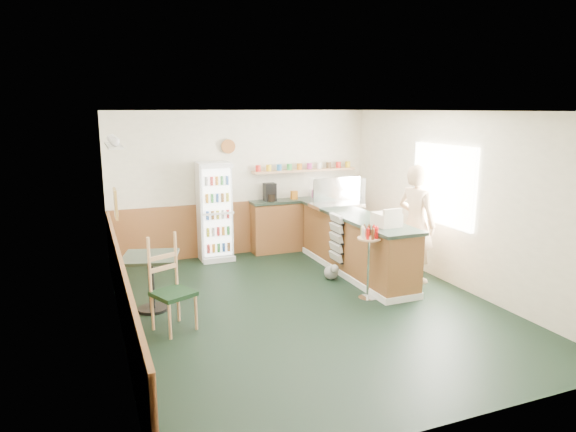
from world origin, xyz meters
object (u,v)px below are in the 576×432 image
display_case (337,193)px  cafe_table (151,272)px  condiment_stand (369,251)px  cafe_chair (172,280)px  drinks_fridge (215,212)px  shopkeeper (416,223)px  cash_register (386,219)px

display_case → cafe_table: size_ratio=1.04×
condiment_stand → cafe_chair: 2.81m
condiment_stand → drinks_fridge: bearing=119.3°
shopkeeper → cafe_table: shopkeeper is taller
cash_register → condiment_stand: size_ratio=0.33×
drinks_fridge → display_case: drinks_fridge is taller
drinks_fridge → cafe_table: 2.55m
drinks_fridge → shopkeeper: shopkeeper is taller
cash_register → shopkeeper: (0.70, 0.22, -0.17)m
cafe_table → cafe_chair: bearing=-75.0°
cash_register → condiment_stand: (-0.41, -0.22, -0.38)m
drinks_fridge → cash_register: 3.27m
display_case → cafe_chair: 3.75m
display_case → shopkeeper: size_ratio=0.48×
drinks_fridge → cafe_table: bearing=-124.0°
display_case → condiment_stand: bearing=-102.6°
drinks_fridge → cafe_table: drinks_fridge is taller
shopkeeper → cafe_chair: (-3.92, -0.39, -0.32)m
cash_register → condiment_stand: bearing=-154.2°
drinks_fridge → cafe_chair: size_ratio=1.49×
cash_register → cafe_table: 3.48m
shopkeeper → cafe_chair: size_ratio=1.57×
drinks_fridge → shopkeeper: 3.58m
condiment_stand → cafe_table: size_ratio=1.22×
drinks_fridge → display_case: bearing=-25.8°
cafe_chair → display_case: bearing=4.7°
display_case → cafe_table: bearing=-161.5°
cash_register → cafe_chair: size_ratio=0.30×
cash_register → shopkeeper: bearing=15.4°
display_case → drinks_fridge: bearing=154.2°
cash_register → shopkeeper: size_ratio=0.19×
shopkeeper → condiment_stand: shopkeeper is taller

